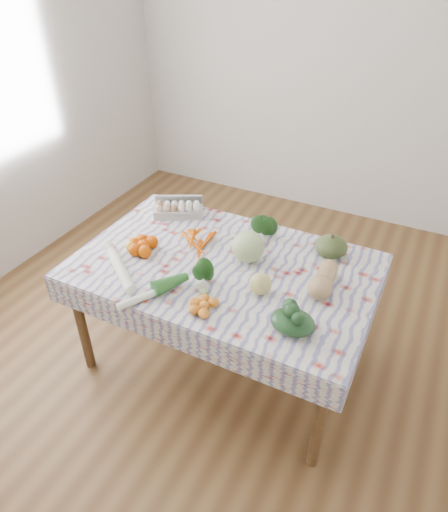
{
  "coord_description": "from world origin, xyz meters",
  "views": [
    {
      "loc": [
        0.93,
        -1.84,
        2.28
      ],
      "look_at": [
        0.0,
        0.0,
        0.82
      ],
      "focal_mm": 32.0,
      "sensor_mm": 36.0,
      "label": 1
    }
  ],
  "objects_px": {
    "dining_table": "(224,276)",
    "kabocha_squash": "(331,246)",
    "egg_carton": "(178,210)",
    "cabbage": "(248,247)",
    "grapefruit": "(260,284)",
    "butternut_squash": "(324,279)"
  },
  "relations": [
    {
      "from": "dining_table",
      "to": "cabbage",
      "type": "bearing_deg",
      "value": 44.59
    },
    {
      "from": "dining_table",
      "to": "butternut_squash",
      "type": "bearing_deg",
      "value": 4.6
    },
    {
      "from": "cabbage",
      "to": "grapefruit",
      "type": "relative_size",
      "value": 1.59
    },
    {
      "from": "egg_carton",
      "to": "dining_table",
      "type": "bearing_deg",
      "value": -61.69
    },
    {
      "from": "kabocha_squash",
      "to": "butternut_squash",
      "type": "height_order",
      "value": "butternut_squash"
    },
    {
      "from": "egg_carton",
      "to": "kabocha_squash",
      "type": "xyz_separation_m",
      "value": [
        1.01,
        0.01,
        0.02
      ]
    },
    {
      "from": "cabbage",
      "to": "butternut_squash",
      "type": "distance_m",
      "value": 0.46
    },
    {
      "from": "dining_table",
      "to": "cabbage",
      "type": "height_order",
      "value": "cabbage"
    },
    {
      "from": "dining_table",
      "to": "kabocha_squash",
      "type": "bearing_deg",
      "value": 35.36
    },
    {
      "from": "egg_carton",
      "to": "kabocha_squash",
      "type": "height_order",
      "value": "kabocha_squash"
    },
    {
      "from": "grapefruit",
      "to": "dining_table",
      "type": "bearing_deg",
      "value": 153.85
    },
    {
      "from": "kabocha_squash",
      "to": "grapefruit",
      "type": "bearing_deg",
      "value": -114.91
    },
    {
      "from": "egg_carton",
      "to": "cabbage",
      "type": "xyz_separation_m",
      "value": [
        0.61,
        -0.25,
        0.05
      ]
    },
    {
      "from": "dining_table",
      "to": "cabbage",
      "type": "xyz_separation_m",
      "value": [
        0.1,
        0.1,
        0.18
      ]
    },
    {
      "from": "dining_table",
      "to": "kabocha_squash",
      "type": "height_order",
      "value": "kabocha_squash"
    },
    {
      "from": "egg_carton",
      "to": "cabbage",
      "type": "distance_m",
      "value": 0.66
    },
    {
      "from": "butternut_squash",
      "to": "kabocha_squash",
      "type": "bearing_deg",
      "value": 96.36
    },
    {
      "from": "kabocha_squash",
      "to": "butternut_squash",
      "type": "relative_size",
      "value": 0.68
    },
    {
      "from": "egg_carton",
      "to": "cabbage",
      "type": "bearing_deg",
      "value": -49.54
    },
    {
      "from": "dining_table",
      "to": "grapefruit",
      "type": "distance_m",
      "value": 0.34
    },
    {
      "from": "egg_carton",
      "to": "butternut_squash",
      "type": "height_order",
      "value": "butternut_squash"
    },
    {
      "from": "kabocha_squash",
      "to": "cabbage",
      "type": "distance_m",
      "value": 0.48
    }
  ]
}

